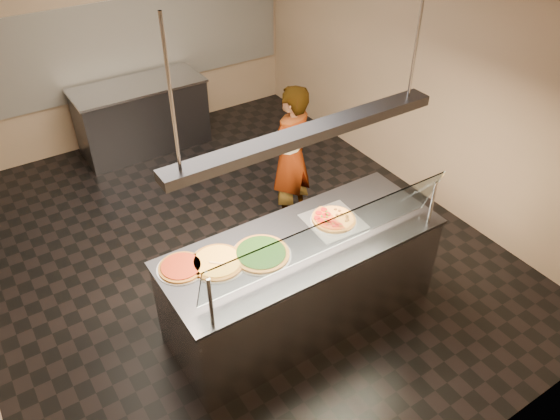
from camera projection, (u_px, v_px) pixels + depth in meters
ground at (230, 248)px, 5.94m from camera, size 5.00×6.00×0.02m
wall_back at (112, 32)px, 7.05m from camera, size 5.00×0.02×3.00m
wall_front at (477, 343)px, 3.02m from camera, size 5.00×0.02×3.00m
wall_right at (419, 67)px, 6.12m from camera, size 0.02×6.00×3.00m
tile_band at (115, 48)px, 7.15m from camera, size 4.90×0.02×1.20m
serving_counter at (302, 280)px, 4.87m from camera, size 2.46×0.94×0.93m
sneeze_guard at (330, 235)px, 4.19m from camera, size 2.22×0.18×0.54m
perforated_tray at (333, 221)px, 4.80m from camera, size 0.48×0.48×0.01m
half_pizza_pepperoni at (325, 221)px, 4.75m from camera, size 0.21×0.39×0.05m
half_pizza_sausage at (342, 215)px, 4.83m from camera, size 0.21×0.39×0.04m
pizza_spinach at (261, 253)px, 4.44m from camera, size 0.49×0.49×0.03m
pizza_cheese at (217, 262)px, 4.36m from camera, size 0.46×0.46×0.03m
pizza_tomato at (181, 267)px, 4.31m from camera, size 0.39×0.39×0.03m
pizza_spatula at (225, 261)px, 4.35m from camera, size 0.29×0.17×0.02m
prep_table at (142, 117)px, 7.39m from camera, size 1.72×0.74×0.93m
worker at (290, 157)px, 5.89m from camera, size 0.69×0.56×1.64m
heat_lamp_housing at (307, 134)px, 3.98m from camera, size 2.30×0.18×0.08m
lamp_rod_left at (171, 98)px, 3.22m from camera, size 0.02×0.02×1.01m
lamp_rod_right at (418, 34)px, 4.09m from camera, size 0.02×0.02×1.01m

